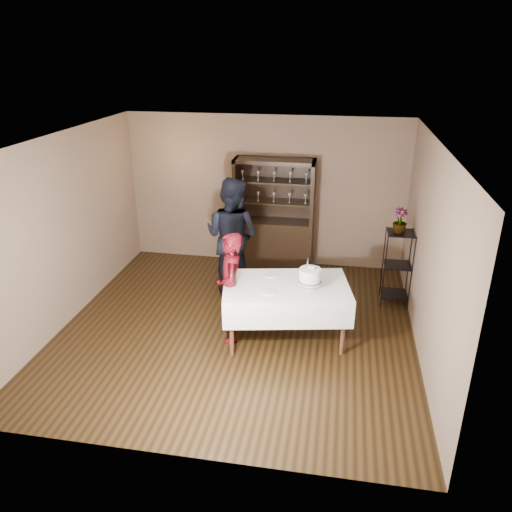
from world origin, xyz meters
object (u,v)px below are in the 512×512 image
(china_hutch, at_px, (274,233))
(man, at_px, (232,236))
(plant_etagere, at_px, (397,265))
(potted_plant, at_px, (400,221))
(woman, at_px, (230,288))
(cake, at_px, (310,276))
(cake_table, at_px, (286,298))

(china_hutch, relative_size, man, 1.04)
(plant_etagere, bearing_deg, potted_plant, -141.95)
(woman, height_order, cake, woman)
(plant_etagere, distance_m, cake_table, 2.08)
(plant_etagere, height_order, cake_table, plant_etagere)
(man, relative_size, cake, 4.38)
(cake, xyz_separation_m, potted_plant, (1.22, 1.39, 0.36))
(cake, distance_m, potted_plant, 1.88)
(woman, bearing_deg, china_hutch, 158.84)
(china_hutch, distance_m, man, 1.24)
(china_hutch, xyz_separation_m, cake, (0.82, -2.47, 0.35))
(china_hutch, distance_m, cake_table, 2.46)
(china_hutch, distance_m, plant_etagere, 2.33)
(woman, relative_size, man, 0.81)
(plant_etagere, height_order, man, man)
(man, height_order, potted_plant, man)
(man, bearing_deg, potted_plant, -162.38)
(china_hutch, relative_size, cake_table, 1.09)
(woman, xyz_separation_m, man, (-0.30, 1.43, 0.19))
(man, xyz_separation_m, cake, (1.35, -1.38, 0.05))
(china_hutch, height_order, cake_table, china_hutch)
(china_hutch, xyz_separation_m, plant_etagere, (2.08, -1.05, -0.01))
(plant_etagere, xyz_separation_m, cake, (-1.26, -1.42, 0.36))
(china_hutch, height_order, potted_plant, china_hutch)
(man, bearing_deg, china_hutch, -98.33)
(china_hutch, bearing_deg, woman, -95.25)
(china_hutch, bearing_deg, potted_plant, -27.91)
(cake, relative_size, potted_plant, 1.16)
(cake_table, relative_size, potted_plant, 4.83)
(woman, bearing_deg, cake, 76.50)
(plant_etagere, xyz_separation_m, man, (-2.61, -0.04, 0.31))
(plant_etagere, relative_size, man, 0.62)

